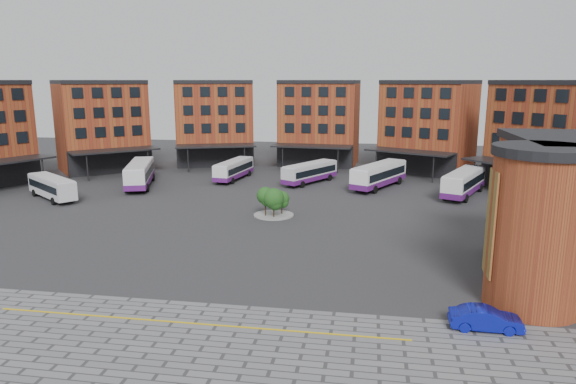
# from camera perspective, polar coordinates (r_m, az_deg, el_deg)

# --- Properties ---
(ground) EXTENTS (160.00, 160.00, 0.00)m
(ground) POSITION_cam_1_polar(r_m,az_deg,el_deg) (45.74, -6.91, -6.34)
(ground) COLOR #28282B
(ground) RESTS_ON ground
(yellow_line) EXTENTS (26.00, 0.15, 0.02)m
(yellow_line) POSITION_cam_1_polar(r_m,az_deg,el_deg) (32.83, -10.37, -14.17)
(yellow_line) COLOR gold
(yellow_line) RESTS_ON paving_zone
(main_building) EXTENTS (94.14, 42.48, 14.60)m
(main_building) POSITION_cam_1_polar(r_m,az_deg,el_deg) (81.97, -2.86, 7.17)
(main_building) COLOR brown
(main_building) RESTS_ON ground
(tree_island) EXTENTS (4.40, 4.40, 3.31)m
(tree_island) POSITION_cam_1_polar(r_m,az_deg,el_deg) (55.48, -1.64, -0.90)
(tree_island) COLOR gray
(tree_island) RESTS_ON ground
(bus_a) EXTENTS (9.40, 7.75, 2.83)m
(bus_a) POSITION_cam_1_polar(r_m,az_deg,el_deg) (70.31, -24.77, 0.61)
(bus_a) COLOR silver
(bus_a) RESTS_ON ground
(bus_b) EXTENTS (6.40, 12.33, 3.40)m
(bus_b) POSITION_cam_1_polar(r_m,az_deg,el_deg) (74.39, -16.14, 1.98)
(bus_b) COLOR silver
(bus_b) RESTS_ON ground
(bus_c) EXTENTS (3.76, 10.37, 2.86)m
(bus_c) POSITION_cam_1_polar(r_m,az_deg,el_deg) (77.02, -6.03, 2.52)
(bus_c) COLOR silver
(bus_c) RESTS_ON ground
(bus_d) EXTENTS (7.24, 10.16, 2.92)m
(bus_d) POSITION_cam_1_polar(r_m,az_deg,el_deg) (73.97, 2.46, 2.20)
(bus_d) COLOR silver
(bus_d) RESTS_ON ground
(bus_e) EXTENTS (7.81, 11.77, 3.33)m
(bus_e) POSITION_cam_1_polar(r_m,az_deg,el_deg) (71.79, 10.09, 1.89)
(bus_e) COLOR white
(bus_e) RESTS_ON ground
(bus_f) EXTENTS (7.12, 11.65, 3.26)m
(bus_f) POSITION_cam_1_polar(r_m,az_deg,el_deg) (69.44, 18.96, 1.02)
(bus_f) COLOR white
(bus_f) RESTS_ON ground
(blue_car) EXTENTS (4.23, 1.50, 1.39)m
(blue_car) POSITION_cam_1_polar(r_m,az_deg,el_deg) (33.51, 21.12, -13.01)
(blue_car) COLOR #0B1394
(blue_car) RESTS_ON ground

